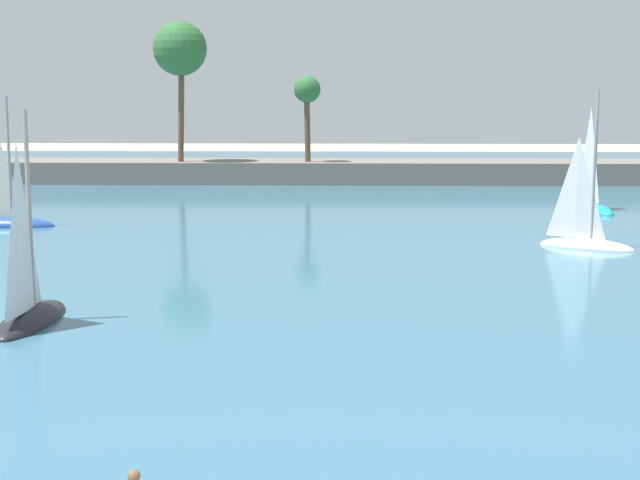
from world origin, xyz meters
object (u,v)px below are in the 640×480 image
Objects in this scene: sailboat_far_left at (29,303)px; sailboat_mid_bay at (5,214)px; sailboat_near_shore at (591,199)px; sailboat_toward_headland at (585,235)px.

sailboat_mid_bay is at bearing 111.32° from sailboat_far_left.
sailboat_far_left is (8.60, -22.03, -0.03)m from sailboat_mid_bay.
sailboat_near_shore is 1.22× the size of sailboat_toward_headland.
sailboat_near_shore is 1.09× the size of sailboat_far_left.
sailboat_mid_bay reaches higher than sailboat_far_left.
sailboat_mid_bay is (-33.96, -7.91, -0.03)m from sailboat_near_shore.
sailboat_mid_bay is 1.04× the size of sailboat_far_left.
sailboat_near_shore is at bearing 74.77° from sailboat_toward_headland.
sailboat_toward_headland is at bearing 36.00° from sailboat_far_left.
sailboat_near_shore is 14.88m from sailboat_toward_headland.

